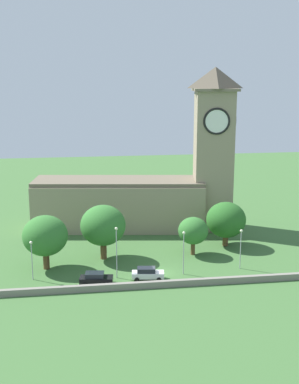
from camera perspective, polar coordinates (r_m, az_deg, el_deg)
name	(u,v)px	position (r m, az deg, el deg)	size (l,w,h in m)	color
ground_plane	(147,242)	(91.78, -0.30, -5.65)	(200.00, 200.00, 0.00)	#3D6633
church	(151,185)	(98.07, 0.15, 0.78)	(39.60, 14.32, 30.94)	gray
quay_barrier	(166,284)	(73.04, 1.88, -10.31)	(58.79, 0.70, 0.96)	gray
car_black	(96,278)	(74.15, -6.06, -9.66)	(4.96, 2.79, 1.78)	black
car_white	(148,274)	(75.32, -0.23, -9.18)	(4.90, 2.52, 1.86)	silver
streetlamp_west_end	(32,253)	(76.15, -13.16, -6.76)	(0.44, 0.44, 5.96)	#9EA0A5
streetlamp_west_mid	(116,245)	(74.58, -3.75, -5.97)	(0.44, 0.44, 7.88)	#9EA0A5
streetlamp_central	(184,246)	(76.20, 3.88, -6.06)	(0.44, 0.44, 6.75)	#9EA0A5
streetlamp_east_mid	(241,242)	(79.49, 10.26, -5.59)	(0.44, 0.44, 6.36)	#9EA0A5
tree_riverside_west	(103,225)	(82.33, -5.27, -3.78)	(7.34, 7.34, 9.02)	brown
tree_riverside_east	(45,236)	(79.49, -11.69, -4.86)	(6.97, 6.97, 8.53)	brown
tree_by_tower	(193,231)	(84.61, 4.95, -4.39)	(5.04, 5.04, 6.45)	brown
tree_churchyard	(226,220)	(89.50, 8.63, -3.13)	(6.94, 6.94, 7.87)	brown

